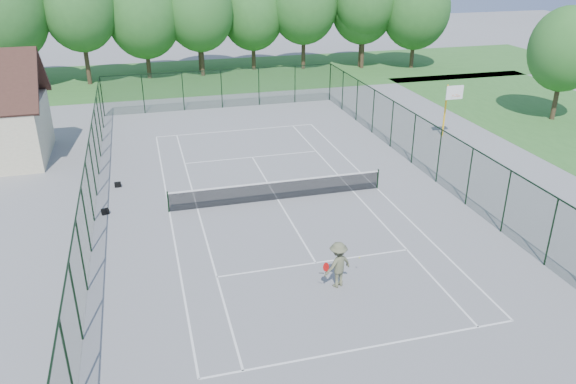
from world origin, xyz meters
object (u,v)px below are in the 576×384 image
basketball_goal (450,100)px  tennis_player (338,265)px  sports_bag_a (105,212)px  tennis_net (278,189)px

basketball_goal → tennis_player: basketball_goal is taller
basketball_goal → sports_bag_a: 22.83m
tennis_net → basketball_goal: 15.06m
tennis_net → basketball_goal: size_ratio=3.04×
basketball_goal → sports_bag_a: (-21.88, -6.06, -2.43)m
tennis_net → sports_bag_a: (-8.50, 0.58, -0.44)m
sports_bag_a → tennis_player: bearing=-62.0°
basketball_goal → tennis_net: bearing=-153.6°
basketball_goal → tennis_player: size_ratio=1.87×
tennis_net → basketball_goal: basketball_goal is taller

